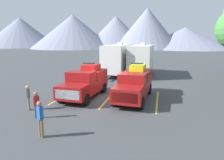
# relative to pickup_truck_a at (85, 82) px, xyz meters

# --- Properties ---
(ground_plane) EXTENTS (240.00, 240.00, 0.00)m
(ground_plane) POSITION_rel_pickup_truck_a_xyz_m (1.88, -0.39, -1.17)
(ground_plane) COLOR #3F4244
(pickup_truck_a) EXTENTS (2.45, 5.44, 2.57)m
(pickup_truck_a) POSITION_rel_pickup_truck_a_xyz_m (0.00, 0.00, 0.00)
(pickup_truck_a) COLOR maroon
(pickup_truck_a) RESTS_ON ground
(pickup_truck_b) EXTENTS (2.40, 5.94, 2.62)m
(pickup_truck_b) POSITION_rel_pickup_truck_a_xyz_m (3.79, 0.33, 0.01)
(pickup_truck_b) COLOR maroon
(pickup_truck_b) RESTS_ON ground
(lot_stripe_a) EXTENTS (0.12, 5.50, 0.01)m
(lot_stripe_a) POSITION_rel_pickup_truck_a_xyz_m (-1.75, 0.05, -1.16)
(lot_stripe_a) COLOR gold
(lot_stripe_a) RESTS_ON ground
(lot_stripe_b) EXTENTS (0.12, 5.50, 0.01)m
(lot_stripe_b) POSITION_rel_pickup_truck_a_xyz_m (1.88, 0.05, -1.16)
(lot_stripe_b) COLOR gold
(lot_stripe_b) RESTS_ON ground
(lot_stripe_c) EXTENTS (0.12, 5.50, 0.01)m
(lot_stripe_c) POSITION_rel_pickup_truck_a_xyz_m (5.50, 0.05, -1.16)
(lot_stripe_c) COLOR gold
(lot_stripe_c) RESTS_ON ground
(camper_trailer_a) EXTENTS (2.61, 8.49, 3.98)m
(camper_trailer_a) POSITION_rel_pickup_truck_a_xyz_m (0.42, 10.40, 0.93)
(camper_trailer_a) COLOR white
(camper_trailer_a) RESTS_ON ground
(camper_trailer_b) EXTENTS (2.68, 7.45, 3.95)m
(camper_trailer_b) POSITION_rel_pickup_truck_a_xyz_m (3.30, 10.46, 0.91)
(camper_trailer_b) COLOR silver
(camper_trailer_b) RESTS_ON ground
(person_a) EXTENTS (0.29, 0.29, 1.56)m
(person_a) POSITION_rel_pickup_truck_a_xyz_m (-1.11, -4.92, -0.27)
(person_a) COLOR #3F3F42
(person_a) RESTS_ON ground
(person_b) EXTENTS (0.30, 0.30, 1.60)m
(person_b) POSITION_rel_pickup_truck_a_xyz_m (-2.43, -3.79, -0.25)
(person_b) COLOR #726047
(person_b) RESTS_ON ground
(person_c) EXTENTS (0.36, 0.29, 1.73)m
(person_c) POSITION_rel_pickup_truck_a_xyz_m (0.42, -6.98, -0.17)
(person_c) COLOR #726047
(person_c) RESTS_ON ground
(mountain_ridge) EXTENTS (163.70, 44.17, 16.97)m
(mountain_ridge) POSITION_rel_pickup_truck_a_xyz_m (-12.58, 78.78, 5.63)
(mountain_ridge) COLOR gray
(mountain_ridge) RESTS_ON ground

